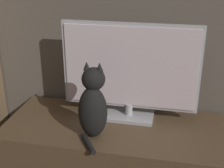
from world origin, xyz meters
name	(u,v)px	position (x,y,z in m)	size (l,w,h in m)	color
tv_stand	(122,162)	(0.00, 0.91, 0.25)	(1.36, 0.55, 0.49)	brown
tv	(130,71)	(0.02, 1.02, 0.79)	(0.78, 0.18, 0.57)	#B7B7BC
cat	(93,105)	(-0.13, 0.78, 0.68)	(0.15, 0.27, 0.41)	black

